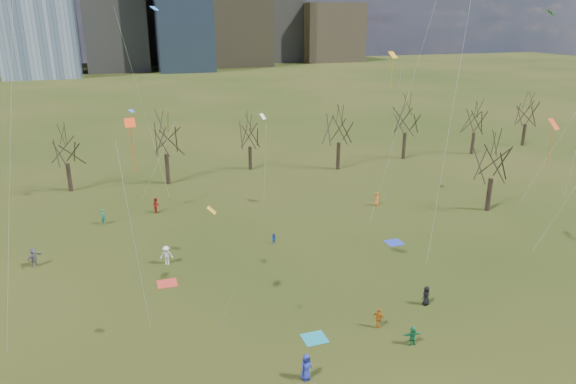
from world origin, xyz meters
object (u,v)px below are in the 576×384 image
object	(u,v)px
blanket_crimson	(167,283)
person_4	(379,318)
blanket_teal	(314,338)
blanket_navy	(394,243)
person_0	(306,367)

from	to	relation	value
blanket_crimson	person_4	size ratio (longest dim) A/B	1.04
blanket_teal	blanket_navy	size ratio (longest dim) A/B	1.00
blanket_teal	person_0	xyz separation A→B (m)	(-2.04, -3.68, 0.84)
blanket_teal	blanket_navy	distance (m)	17.91
blanket_teal	blanket_crimson	distance (m)	14.02
blanket_navy	blanket_crimson	bearing A→B (deg)	-177.30
person_4	blanket_navy	bearing A→B (deg)	-74.87
blanket_crimson	person_4	world-z (taller)	person_4
blanket_teal	blanket_crimson	xyz separation A→B (m)	(-8.60, 11.07, 0.00)
blanket_crimson	blanket_navy	bearing A→B (deg)	2.70
blanket_teal	person_4	bearing A→B (deg)	-3.11
person_0	person_4	xyz separation A→B (m)	(6.76, 3.42, -0.09)
blanket_teal	person_0	distance (m)	4.29
blanket_navy	person_4	bearing A→B (deg)	-124.45
blanket_teal	person_0	size ratio (longest dim) A/B	0.93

